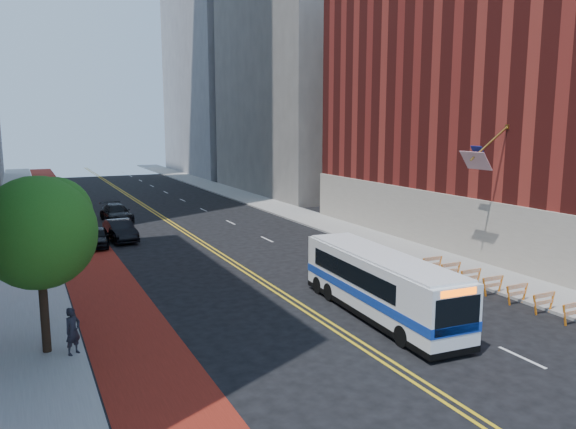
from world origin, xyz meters
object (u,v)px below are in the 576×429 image
Objects in this scene: street_tree at (40,228)px; transit_bus at (379,283)px; car_c at (116,213)px; pedestrian at (73,331)px; car_a at (97,237)px; car_b at (120,230)px.

street_tree is 0.63× the size of transit_bus.
pedestrian is at bearing -105.73° from car_c.
street_tree is 19.82m from car_a.
car_b is at bearing 44.80° from car_a.
pedestrian is (-12.99, 1.09, -0.47)m from transit_bus.
transit_bus is at bearing -81.41° from car_c.
car_c is (2.89, 9.92, 0.09)m from car_a.
street_tree reaches higher than car_c.
car_c is at bearing 76.29° from street_tree.
pedestrian is (-5.14, -21.02, 0.27)m from car_b.
transit_bus is 2.67× the size of car_a.
car_a is 0.76× the size of car_c.
pedestrian is (0.84, -0.74, -3.86)m from street_tree.
pedestrian is at bearing -41.34° from street_tree.
car_a is at bearing -110.16° from car_c.
street_tree reaches higher than car_b.
car_c reaches higher than car_a.
transit_bus is 31.42m from car_c.
pedestrian reaches higher than car_b.
car_b is (1.83, 1.35, 0.10)m from car_a.
car_a is at bearing -148.15° from car_b.
car_a is (4.14, 18.92, -4.23)m from street_tree.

